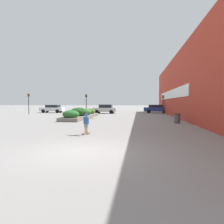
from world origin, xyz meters
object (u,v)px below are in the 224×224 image
Objects in this scene: car_leftmost at (156,109)px; traffic_light_left at (86,101)px; skateboard at (86,133)px; traffic_light_far_left at (29,100)px; traffic_light_right at (163,101)px; car_center_left at (52,109)px; skateboarder at (86,121)px; trash_bin at (177,118)px; car_center_right at (105,109)px.

traffic_light_left is at bearing -62.43° from car_leftmost.
skateboard is 25.32m from traffic_light_far_left.
skateboard is 0.22× the size of traffic_light_right.
traffic_light_far_left is (-21.75, -6.62, 1.53)m from car_leftmost.
car_center_left is 1.32× the size of traffic_light_far_left.
skateboarder is 28.62m from car_center_left.
car_leftmost is at bearing -85.97° from car_center_left.
trash_bin is 0.20× the size of car_center_left.
traffic_light_right reaches higher than car_center_right.
traffic_light_right is at bearing -102.91° from car_center_left.
skateboarder is at bearing -52.49° from traffic_light_far_left.
car_center_left is at bearing -85.97° from car_leftmost.
trash_bin is 19.12m from car_leftmost.
car_leftmost is 1.45× the size of traffic_light_left.
traffic_light_far_left reaches higher than trash_bin.
car_center_right is 4.45m from traffic_light_left.
traffic_light_left reaches higher than skateboarder.
trash_bin is 0.21× the size of car_center_right.
skateboard is 23.96m from car_center_right.
traffic_light_left is (-5.46, 20.43, 1.46)m from skateboarder.
traffic_light_right reaches higher than trash_bin.
skateboard is 10.04m from trash_bin.
traffic_light_right is 22.27m from traffic_light_far_left.
traffic_light_left reaches higher than car_center_left.
car_center_left reaches higher than skateboarder.
trash_bin is 0.27× the size of traffic_light_left.
traffic_light_far_left is (-15.35, 20.00, 1.55)m from skateboarder.
skateboarder is at bearing -108.59° from traffic_light_right.
car_leftmost is at bearing 27.57° from traffic_light_left.
car_leftmost is (6.40, 26.62, 0.75)m from skateboard.
skateboard is at bearing -52.49° from traffic_light_far_left.
car_leftmost reaches higher than trash_bin.
skateboarder is 0.24× the size of car_leftmost.
traffic_light_far_left reaches higher than traffic_light_left.
car_center_right is 1.21× the size of traffic_light_far_left.
trash_bin is 0.19× the size of car_leftmost.
skateboard is 0.73m from skateboarder.
car_leftmost is 6.25m from traffic_light_right.
traffic_light_left reaches higher than trash_bin.
traffic_light_left is at bearing -179.51° from traffic_light_right.
traffic_light_left reaches higher than skateboard.
car_center_right is at bearing 52.32° from traffic_light_left.
trash_bin is (6.66, 7.51, -0.35)m from skateboarder.
car_center_right reaches higher than car_center_left.
traffic_light_left is at bearing 130.89° from skateboard.
trash_bin is at bearing -149.60° from car_center_right.
skateboarder is 25.26m from traffic_light_far_left.
car_center_right is (-9.28, -2.85, 0.01)m from car_leftmost.
traffic_light_far_left reaches higher than traffic_light_right.
car_leftmost is 1.14× the size of car_center_right.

